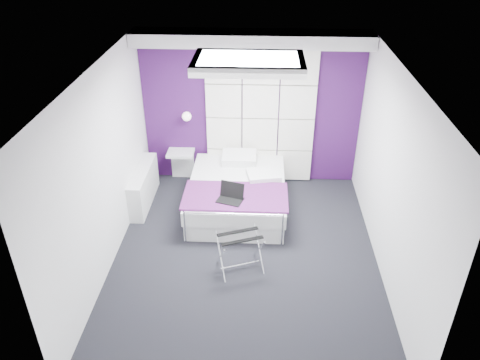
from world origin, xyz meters
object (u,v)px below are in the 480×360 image
object	(u,v)px
radiator	(144,186)
nightstand	(181,153)
bed	(237,193)
luggage_rack	(240,252)
wall_lamp	(187,115)
laptop	(230,196)

from	to	relation	value
radiator	nightstand	bearing A→B (deg)	55.37
bed	luggage_rack	world-z (taller)	bed
wall_lamp	bed	xyz separation A→B (m)	(0.87, -0.85, -0.95)
wall_lamp	laptop	size ratio (longest dim) A/B	0.42
laptop	luggage_rack	bearing A→B (deg)	-60.25
luggage_rack	laptop	size ratio (longest dim) A/B	1.54
wall_lamp	bed	bearing A→B (deg)	-44.26
wall_lamp	luggage_rack	world-z (taller)	wall_lamp
wall_lamp	nightstand	size ratio (longest dim) A/B	0.33
bed	laptop	distance (m)	0.63
radiator	nightstand	xyz separation A→B (m)	(0.50, 0.72, 0.25)
radiator	laptop	world-z (taller)	laptop
luggage_rack	radiator	bearing A→B (deg)	116.40
wall_lamp	nightstand	bearing A→B (deg)	-164.35
luggage_rack	bed	bearing A→B (deg)	74.40
bed	nightstand	distance (m)	1.32
nightstand	laptop	size ratio (longest dim) A/B	1.25
luggage_rack	laptop	distance (m)	0.96
nightstand	laptop	bearing A→B (deg)	-55.27
radiator	luggage_rack	world-z (taller)	radiator
wall_lamp	radiator	size ratio (longest dim) A/B	0.12
radiator	luggage_rack	xyz separation A→B (m)	(1.63, -1.53, -0.03)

